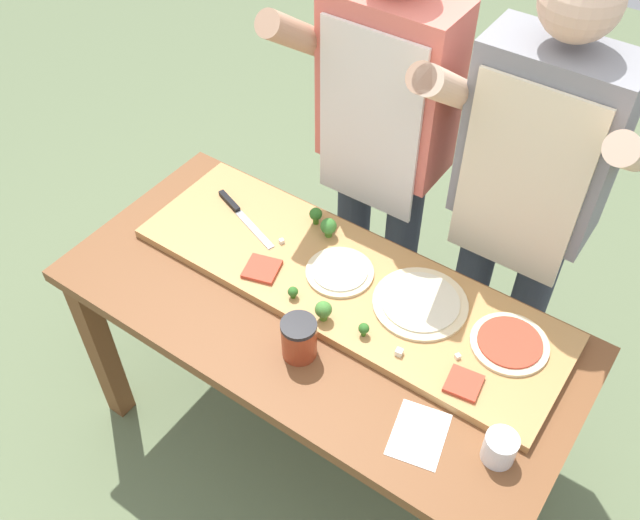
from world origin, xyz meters
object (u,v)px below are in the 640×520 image
(broccoli_floret_front_mid, at_px, (329,227))
(flour_cup, at_px, (499,449))
(pizza_whole_cheese_artichoke, at_px, (420,303))
(cook_right, at_px, (527,192))
(cheese_crumble_b, at_px, (282,241))
(pizza_whole_tomato_red, at_px, (510,343))
(chefs_knife, at_px, (238,211))
(sauce_jar, at_px, (299,339))
(pizza_slice_near_left, at_px, (262,269))
(broccoli_floret_front_left, at_px, (316,215))
(pizza_whole_white_garlic, at_px, (340,272))
(prep_table, at_px, (317,333))
(broccoli_floret_center_left, at_px, (364,329))
(pizza_slice_near_right, at_px, (464,383))
(broccoli_floret_back_left, at_px, (293,292))
(cheese_crumble_c, at_px, (399,352))
(broccoli_floret_back_mid, at_px, (323,310))
(cook_left, at_px, (384,135))
(cheese_crumble_a, at_px, (458,356))
(recipe_note, at_px, (419,434))

(broccoli_floret_front_mid, bearing_deg, flour_cup, -26.61)
(pizza_whole_cheese_artichoke, bearing_deg, cook_right, 74.08)
(cheese_crumble_b, bearing_deg, pizza_whole_tomato_red, 2.96)
(chefs_knife, xyz_separation_m, sauce_jar, (0.47, -0.32, 0.03))
(pizza_whole_tomato_red, height_order, sauce_jar, sauce_jar)
(pizza_slice_near_left, distance_m, broccoli_floret_front_left, 0.26)
(cheese_crumble_b, bearing_deg, pizza_slice_near_left, -80.01)
(pizza_whole_white_garlic, bearing_deg, broccoli_floret_front_left, 142.95)
(chefs_knife, relative_size, sauce_jar, 2.41)
(broccoli_floret_front_left, relative_size, sauce_jar, 0.48)
(prep_table, bearing_deg, broccoli_floret_front_left, 125.68)
(broccoli_floret_front_mid, distance_m, sauce_jar, 0.43)
(pizza_whole_cheese_artichoke, distance_m, broccoli_floret_center_left, 0.20)
(prep_table, xyz_separation_m, pizza_slice_near_left, (-0.20, 0.01, 0.15))
(pizza_slice_near_right, height_order, broccoli_floret_back_left, broccoli_floret_back_left)
(pizza_whole_white_garlic, distance_m, broccoli_floret_center_left, 0.23)
(pizza_whole_white_garlic, bearing_deg, sauce_jar, -78.21)
(broccoli_floret_front_mid, xyz_separation_m, cheese_crumble_c, (0.41, -0.27, -0.03))
(broccoli_floret_back_mid, bearing_deg, cook_left, 106.64)
(pizza_whole_cheese_artichoke, distance_m, cheese_crumble_c, 0.19)
(pizza_whole_cheese_artichoke, distance_m, sauce_jar, 0.37)
(cook_left, xyz_separation_m, cook_right, (0.48, 0.00, 0.00))
(pizza_whole_white_garlic, distance_m, cook_right, 0.58)
(pizza_slice_near_left, bearing_deg, cook_left, 81.71)
(sauce_jar, bearing_deg, chefs_knife, 146.07)
(flour_cup, bearing_deg, broccoli_floret_center_left, 166.37)
(broccoli_floret_center_left, xyz_separation_m, cheese_crumble_a, (0.25, 0.08, -0.02))
(chefs_knife, height_order, pizza_whole_tomato_red, same)
(pizza_slice_near_left, height_order, flour_cup, flour_cup)
(prep_table, bearing_deg, broccoli_floret_center_left, -7.92)
(cheese_crumble_b, bearing_deg, cook_right, 35.35)
(pizza_whole_white_garlic, height_order, broccoli_floret_front_mid, broccoli_floret_front_mid)
(broccoli_floret_back_mid, relative_size, recipe_note, 0.39)
(broccoli_floret_back_mid, relative_size, flour_cup, 0.78)
(pizza_slice_near_left, bearing_deg, cheese_crumble_c, -3.80)
(chefs_knife, height_order, broccoli_floret_back_left, broccoli_floret_back_left)
(broccoli_floret_front_left, bearing_deg, pizza_slice_near_left, -92.90)
(cook_left, bearing_deg, broccoli_floret_back_left, -84.08)
(pizza_slice_near_left, distance_m, cheese_crumble_b, 0.13)
(broccoli_floret_back_left, relative_size, cheese_crumble_b, 2.84)
(chefs_knife, bearing_deg, cheese_crumble_b, -8.82)
(pizza_slice_near_right, relative_size, broccoli_floret_front_mid, 1.33)
(broccoli_floret_back_left, xyz_separation_m, cheese_crumble_a, (0.48, 0.08, -0.02))
(sauce_jar, bearing_deg, cook_left, 104.11)
(cook_left, bearing_deg, sauce_jar, -75.89)
(broccoli_floret_center_left, relative_size, broccoli_floret_front_left, 0.73)
(pizza_slice_near_right, height_order, cook_left, cook_left)
(chefs_knife, xyz_separation_m, broccoli_floret_center_left, (0.59, -0.19, 0.02))
(pizza_slice_near_right, bearing_deg, pizza_slice_near_left, 178.22)
(chefs_knife, xyz_separation_m, broccoli_floret_front_mid, (0.30, 0.08, 0.03))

